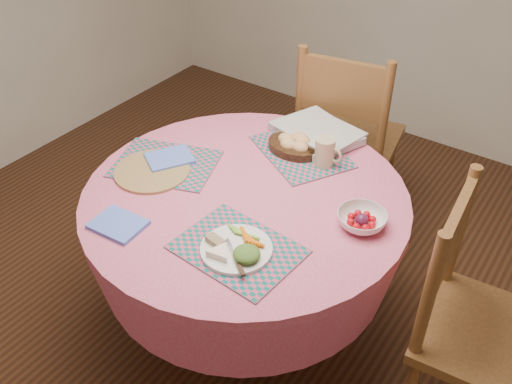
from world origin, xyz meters
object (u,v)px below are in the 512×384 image
(chair_back, at_px, (346,137))
(latte_mug, at_px, (325,152))
(fruit_bowl, at_px, (362,220))
(dining_table, at_px, (246,233))
(dinner_plate, at_px, (237,249))
(bread_bowl, at_px, (294,144))
(chair_right, at_px, (474,321))
(wicker_trivet, at_px, (152,171))

(chair_back, bearing_deg, latte_mug, 96.66)
(fruit_bowl, bearing_deg, dining_table, -169.47)
(dinner_plate, bearing_deg, bread_bowl, 105.33)
(chair_right, bearing_deg, dining_table, 91.80)
(wicker_trivet, height_order, latte_mug, latte_mug)
(latte_mug, relative_size, fruit_bowl, 0.66)
(dining_table, height_order, bread_bowl, bread_bowl)
(chair_back, bearing_deg, dinner_plate, 88.70)
(dining_table, xyz_separation_m, dinner_plate, (0.17, -0.28, 0.22))
(chair_right, height_order, chair_back, chair_back)
(chair_right, distance_m, latte_mug, 0.82)
(fruit_bowl, bearing_deg, chair_right, 2.97)
(chair_right, relative_size, latte_mug, 8.56)
(chair_right, bearing_deg, dinner_plate, 113.48)
(dinner_plate, bearing_deg, wicker_trivet, 161.63)
(dining_table, relative_size, bread_bowl, 5.39)
(chair_right, distance_m, wicker_trivet, 1.31)
(chair_right, height_order, latte_mug, chair_right)
(dinner_plate, bearing_deg, chair_back, 99.29)
(dinner_plate, relative_size, latte_mug, 2.06)
(dining_table, bearing_deg, wicker_trivet, -165.73)
(wicker_trivet, bearing_deg, fruit_bowl, 12.28)
(wicker_trivet, bearing_deg, chair_right, 9.07)
(bread_bowl, xyz_separation_m, latte_mug, (0.15, -0.02, 0.03))
(chair_back, height_order, wicker_trivet, chair_back)
(fruit_bowl, bearing_deg, dinner_plate, -126.62)
(chair_back, relative_size, fruit_bowl, 5.92)
(dining_table, bearing_deg, dinner_plate, -58.73)
(dining_table, xyz_separation_m, chair_back, (-0.02, 0.89, -0.01))
(wicker_trivet, relative_size, latte_mug, 2.56)
(wicker_trivet, xyz_separation_m, fruit_bowl, (0.83, 0.18, 0.02))
(chair_back, height_order, fruit_bowl, chair_back)
(chair_right, relative_size, dinner_plate, 4.15)
(dining_table, xyz_separation_m, bread_bowl, (-0.00, 0.35, 0.23))
(dining_table, distance_m, chair_right, 0.89)
(chair_right, xyz_separation_m, chair_back, (-0.91, 0.78, 0.02))
(dining_table, distance_m, fruit_bowl, 0.50)
(bread_bowl, bearing_deg, dining_table, -89.47)
(dining_table, height_order, chair_right, chair_right)
(dining_table, xyz_separation_m, chair_right, (0.89, 0.11, -0.03))
(wicker_trivet, relative_size, dinner_plate, 1.24)
(dining_table, height_order, fruit_bowl, fruit_bowl)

